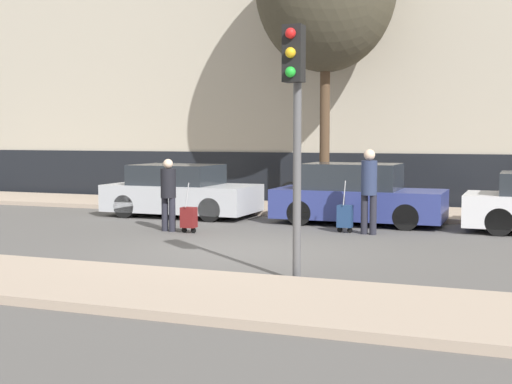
{
  "coord_description": "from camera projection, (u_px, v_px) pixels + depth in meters",
  "views": [
    {
      "loc": [
        5.0,
        -12.11,
        2.14
      ],
      "look_at": [
        -0.34,
        1.8,
        0.95
      ],
      "focal_mm": 50.0,
      "sensor_mm": 36.0,
      "label": 1
    }
  ],
  "objects": [
    {
      "name": "sidewalk_far",
      "position": [
        335.0,
        210.0,
        19.73
      ],
      "size": [
        28.0,
        3.0,
        0.12
      ],
      "color": "tan",
      "rests_on": "ground_plane"
    },
    {
      "name": "ground_plane",
      "position": [
        239.0,
        251.0,
        13.22
      ],
      "size": [
        80.0,
        80.0,
        0.0
      ],
      "primitive_type": "plane",
      "color": "#565451"
    },
    {
      "name": "parked_bicycle",
      "position": [
        309.0,
        194.0,
        19.98
      ],
      "size": [
        1.77,
        0.06,
        0.96
      ],
      "color": "black",
      "rests_on": "sidewalk_far"
    },
    {
      "name": "trolley_left",
      "position": [
        189.0,
        218.0,
        15.6
      ],
      "size": [
        0.34,
        0.29,
        1.11
      ],
      "color": "maroon",
      "rests_on": "ground_plane"
    },
    {
      "name": "parked_car_1",
      "position": [
        357.0,
        196.0,
        17.17
      ],
      "size": [
        4.05,
        1.72,
        1.46
      ],
      "color": "navy",
      "rests_on": "ground_plane"
    },
    {
      "name": "pedestrian_left",
      "position": [
        168.0,
        191.0,
        15.83
      ],
      "size": [
        0.35,
        0.34,
        1.62
      ],
      "rotation": [
        0.0,
        0.0,
        2.99
      ],
      "color": "#23232D",
      "rests_on": "ground_plane"
    },
    {
      "name": "pedestrian_right",
      "position": [
        369.0,
        186.0,
        15.31
      ],
      "size": [
        0.35,
        0.34,
        1.84
      ],
      "rotation": [
        0.0,
        0.0,
        -0.15
      ],
      "color": "#23232D",
      "rests_on": "ground_plane"
    },
    {
      "name": "traffic_light",
      "position": [
        295.0,
        101.0,
        10.16
      ],
      "size": [
        0.28,
        0.47,
        3.69
      ],
      "color": "#515154",
      "rests_on": "ground_plane"
    },
    {
      "name": "trolley_right",
      "position": [
        345.0,
        216.0,
        15.64
      ],
      "size": [
        0.34,
        0.29,
        1.15
      ],
      "color": "navy",
      "rests_on": "ground_plane"
    },
    {
      "name": "parked_car_0",
      "position": [
        181.0,
        192.0,
        18.81
      ],
      "size": [
        3.92,
        1.91,
        1.37
      ],
      "color": "#B7BABF",
      "rests_on": "ground_plane"
    },
    {
      "name": "sidewalk_near",
      "position": [
        134.0,
        288.0,
        9.73
      ],
      "size": [
        28.0,
        2.5,
        0.12
      ],
      "color": "tan",
      "rests_on": "ground_plane"
    },
    {
      "name": "building_facade",
      "position": [
        364.0,
        11.0,
        22.46
      ],
      "size": [
        28.0,
        2.54,
        12.13
      ],
      "color": "#B7AD99",
      "rests_on": "ground_plane"
    }
  ]
}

